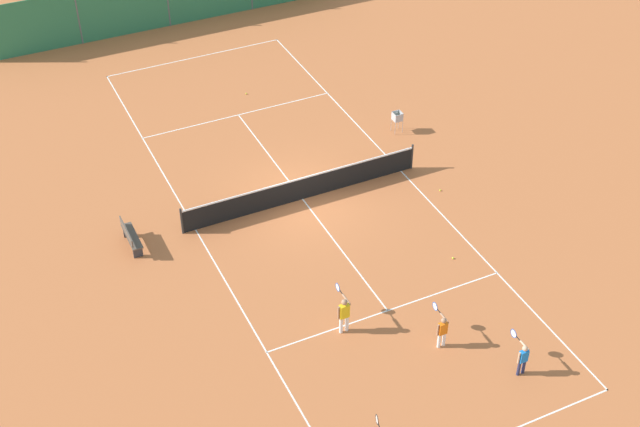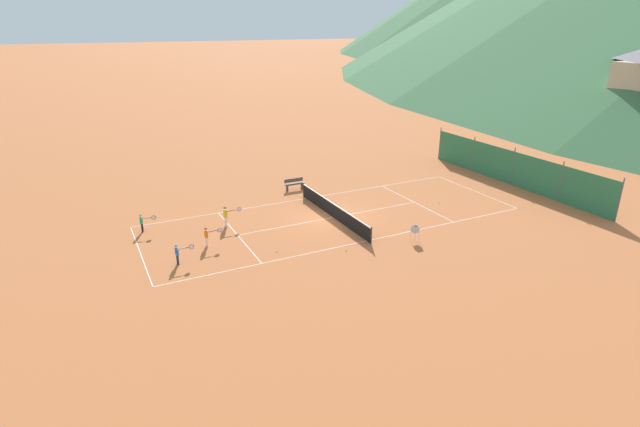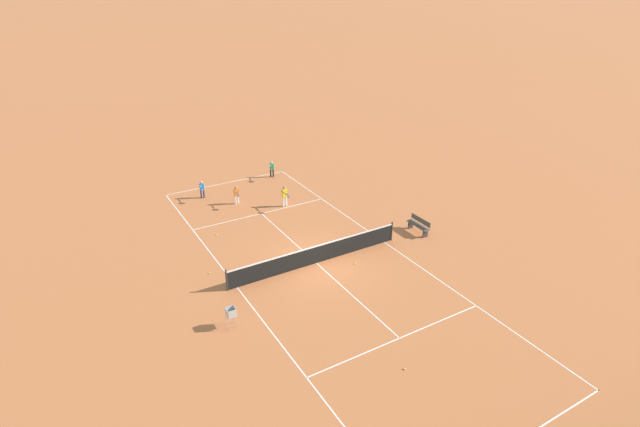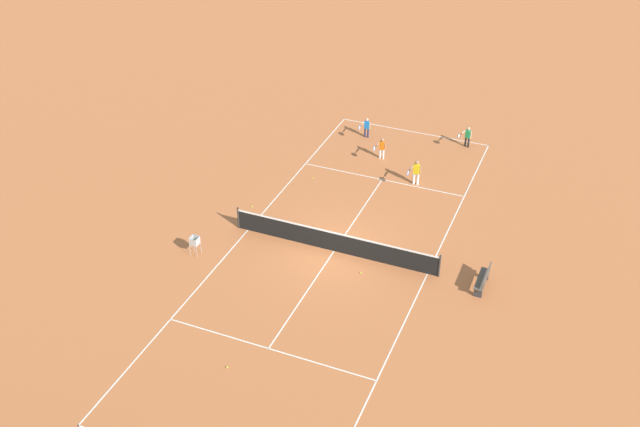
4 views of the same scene
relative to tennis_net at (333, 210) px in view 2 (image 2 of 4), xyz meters
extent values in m
plane|color=#BC6638|center=(0.00, 0.00, -0.50)|extent=(600.00, 600.00, 0.00)
cube|color=white|center=(0.00, 11.90, -0.50)|extent=(8.25, 0.05, 0.01)
cube|color=white|center=(0.00, -11.90, -0.50)|extent=(8.25, 0.05, 0.01)
cube|color=white|center=(-4.10, 0.00, -0.50)|extent=(0.05, 23.85, 0.01)
cube|color=white|center=(4.10, 0.00, -0.50)|extent=(0.05, 23.85, 0.01)
cube|color=white|center=(0.00, 6.40, -0.50)|extent=(8.20, 0.05, 0.01)
cube|color=white|center=(0.00, -6.40, -0.50)|extent=(8.20, 0.05, 0.01)
cube|color=white|center=(0.00, 0.00, -0.50)|extent=(0.05, 12.80, 0.01)
cylinder|color=#2D2D2D|center=(-4.55, 0.00, 0.03)|extent=(0.08, 0.08, 1.06)
cylinder|color=#2D2D2D|center=(4.55, 0.00, 0.03)|extent=(0.08, 0.08, 1.06)
cube|color=black|center=(0.00, 0.00, -0.04)|extent=(9.10, 0.02, 0.91)
cube|color=white|center=(0.00, 0.00, 0.43)|extent=(9.10, 0.04, 0.06)
cube|color=#2D754C|center=(0.00, 15.50, 0.80)|extent=(17.20, 0.04, 2.60)
cylinder|color=#59595E|center=(-8.60, 15.50, 0.95)|extent=(0.08, 0.08, 2.90)
cylinder|color=#59595E|center=(-4.30, 15.50, 0.95)|extent=(0.08, 0.08, 2.90)
cylinder|color=#59595E|center=(0.00, 15.50, 0.95)|extent=(0.08, 0.08, 2.90)
cylinder|color=#59595E|center=(4.30, 15.50, 0.95)|extent=(0.08, 0.08, 2.90)
cylinder|color=#59595E|center=(8.60, 15.50, 0.95)|extent=(0.08, 0.08, 2.90)
cylinder|color=#23284C|center=(2.13, -10.33, -0.23)|extent=(0.09, 0.09, 0.53)
cylinder|color=#23284C|center=(2.30, -10.32, -0.23)|extent=(0.09, 0.09, 0.53)
cube|color=blue|center=(2.21, -10.33, 0.24)|extent=(0.26, 0.15, 0.41)
sphere|color=tan|center=(2.21, -10.33, 0.55)|extent=(0.16, 0.16, 0.16)
cylinder|color=tan|center=(2.05, -10.33, 0.24)|extent=(0.06, 0.06, 0.41)
cylinder|color=tan|center=(2.37, -10.12, 0.40)|extent=(0.07, 0.41, 0.06)
cylinder|color=black|center=(2.37, -9.82, 0.40)|extent=(0.03, 0.19, 0.03)
torus|color=#1E4CB2|center=(2.37, -9.58, 0.40)|extent=(0.03, 0.28, 0.28)
cylinder|color=silver|center=(2.37, -9.58, 0.40)|extent=(0.01, 0.25, 0.25)
cylinder|color=white|center=(0.62, -8.40, -0.23)|extent=(0.10, 0.10, 0.54)
cylinder|color=white|center=(0.80, -8.41, -0.23)|extent=(0.10, 0.10, 0.54)
cube|color=orange|center=(0.71, -8.41, 0.25)|extent=(0.26, 0.15, 0.42)
sphere|color=#A37556|center=(0.71, -8.41, 0.57)|extent=(0.17, 0.17, 0.17)
cylinder|color=#A37556|center=(0.54, -8.40, 0.25)|extent=(0.06, 0.06, 0.42)
cylinder|color=#A37556|center=(0.88, -8.20, 0.42)|extent=(0.07, 0.42, 0.06)
cylinder|color=black|center=(0.88, -7.89, 0.42)|extent=(0.03, 0.19, 0.03)
torus|color=#1E4CB2|center=(0.88, -7.66, 0.42)|extent=(0.03, 0.28, 0.28)
cylinder|color=silver|center=(0.88, -7.66, 0.42)|extent=(0.01, 0.25, 0.25)
cylinder|color=black|center=(-3.13, -11.31, -0.23)|extent=(0.10, 0.10, 0.54)
cylinder|color=black|center=(-2.96, -11.35, -0.23)|extent=(0.10, 0.10, 0.54)
cube|color=#239E5B|center=(-3.05, -11.33, 0.25)|extent=(0.29, 0.21, 0.42)
sphere|color=tan|center=(-3.05, -11.33, 0.57)|extent=(0.17, 0.17, 0.17)
cylinder|color=tan|center=(-3.21, -11.29, 0.25)|extent=(0.06, 0.06, 0.42)
cylinder|color=tan|center=(-2.84, -11.17, 0.41)|extent=(0.16, 0.42, 0.06)
cylinder|color=black|center=(-2.76, -10.87, 0.41)|extent=(0.07, 0.19, 0.03)
torus|color=black|center=(-2.71, -10.65, 0.41)|extent=(0.09, 0.28, 0.28)
cylinder|color=silver|center=(-2.71, -10.65, 0.41)|extent=(0.06, 0.24, 0.25)
cylinder|color=white|center=(-1.74, -6.60, -0.19)|extent=(0.11, 0.11, 0.62)
cylinder|color=white|center=(-1.54, -6.61, -0.19)|extent=(0.11, 0.11, 0.62)
cube|color=yellow|center=(-1.64, -6.60, 0.36)|extent=(0.30, 0.17, 0.48)
sphere|color=#A37556|center=(-1.64, -6.60, 0.72)|extent=(0.19, 0.19, 0.19)
cylinder|color=#A37556|center=(-1.83, -6.60, 0.36)|extent=(0.07, 0.07, 0.48)
cylinder|color=#A37556|center=(-1.45, -6.37, 0.54)|extent=(0.07, 0.48, 0.07)
cylinder|color=black|center=(-1.45, -6.02, 0.54)|extent=(0.03, 0.22, 0.03)
torus|color=#1E4CB2|center=(-1.44, -5.77, 0.54)|extent=(0.02, 0.28, 0.28)
cylinder|color=silver|center=(-1.44, -5.77, 0.54)|extent=(0.00, 0.25, 0.25)
sphere|color=#CCE033|center=(0.92, 7.82, -0.47)|extent=(0.07, 0.07, 0.07)
sphere|color=#CCE033|center=(4.78, -1.73, -0.47)|extent=(0.07, 0.07, 0.07)
sphere|color=#CCE033|center=(-1.57, 1.03, -0.47)|extent=(0.07, 0.07, 0.07)
sphere|color=#CCE033|center=(3.17, -5.18, -0.47)|extent=(0.07, 0.07, 0.07)
cylinder|color=#B7B7BC|center=(5.13, 2.30, -0.22)|extent=(0.02, 0.02, 0.55)
cylinder|color=#B7B7BC|center=(5.47, 2.30, -0.22)|extent=(0.02, 0.02, 0.55)
cylinder|color=#B7B7BC|center=(5.13, 2.64, -0.22)|extent=(0.02, 0.02, 0.55)
cylinder|color=#B7B7BC|center=(5.47, 2.64, -0.22)|extent=(0.02, 0.02, 0.55)
cube|color=#B7B7BC|center=(5.30, 2.47, 0.06)|extent=(0.34, 0.34, 0.02)
cube|color=#B7B7BC|center=(5.30, 2.30, 0.22)|extent=(0.34, 0.02, 0.34)
cube|color=#B7B7BC|center=(5.30, 2.64, 0.22)|extent=(0.34, 0.02, 0.34)
cube|color=#B7B7BC|center=(5.13, 2.47, 0.22)|extent=(0.02, 0.34, 0.34)
cube|color=#B7B7BC|center=(5.47, 2.47, 0.22)|extent=(0.02, 0.34, 0.34)
sphere|color=#CCE033|center=(5.32, 2.45, 0.10)|extent=(0.07, 0.07, 0.07)
sphere|color=#CCE033|center=(5.34, 2.39, 0.10)|extent=(0.07, 0.07, 0.07)
sphere|color=#CCE033|center=(5.23, 2.44, 0.10)|extent=(0.07, 0.07, 0.07)
sphere|color=#CCE033|center=(5.40, 2.45, 0.10)|extent=(0.07, 0.07, 0.07)
sphere|color=#CCE033|center=(5.40, 2.53, 0.10)|extent=(0.07, 0.07, 0.07)
sphere|color=#CCE033|center=(5.37, 2.35, 0.10)|extent=(0.07, 0.07, 0.07)
sphere|color=#CCE033|center=(5.24, 2.56, 0.16)|extent=(0.07, 0.07, 0.07)
sphere|color=#CCE033|center=(5.22, 2.50, 0.16)|extent=(0.07, 0.07, 0.07)
sphere|color=#CCE033|center=(5.19, 2.34, 0.16)|extent=(0.07, 0.07, 0.07)
sphere|color=#CCE033|center=(5.43, 2.54, 0.16)|extent=(0.07, 0.07, 0.07)
sphere|color=#CCE033|center=(5.21, 2.41, 0.16)|extent=(0.07, 0.07, 0.07)
cube|color=#51473D|center=(-6.30, 0.06, -0.06)|extent=(0.36, 1.50, 0.05)
cube|color=#51473D|center=(-6.46, 0.06, 0.20)|extent=(0.04, 1.50, 0.28)
cube|color=#333338|center=(-6.30, 0.66, -0.28)|extent=(0.32, 0.06, 0.44)
cube|color=#333338|center=(-6.30, -0.54, -0.28)|extent=(0.32, 0.06, 0.44)
camera|label=1|loc=(-10.51, -23.56, 19.07)|focal=50.00mm
camera|label=2|loc=(26.30, -14.10, 11.32)|focal=28.00mm
camera|label=3|loc=(10.34, 17.92, 12.19)|focal=28.00mm
camera|label=4|loc=(-9.26, 23.91, 18.38)|focal=42.00mm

